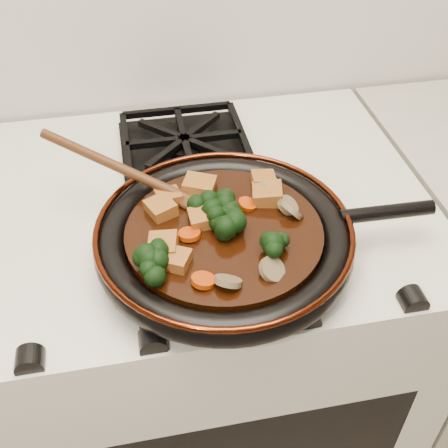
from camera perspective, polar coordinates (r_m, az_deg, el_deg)
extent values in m
cube|color=beige|center=(1.26, -2.09, -13.30)|extent=(0.76, 0.60, 0.90)
cylinder|color=black|center=(0.80, 0.00, -1.98)|extent=(0.34, 0.34, 0.01)
torus|color=black|center=(0.79, 0.00, -1.51)|extent=(0.36, 0.36, 0.04)
torus|color=#451809|center=(0.78, 0.00, -0.38)|extent=(0.36, 0.36, 0.01)
cylinder|color=black|center=(0.84, 16.20, 1.17)|extent=(0.14, 0.03, 0.02)
cylinder|color=black|center=(0.79, 0.00, -1.14)|extent=(0.28, 0.28, 0.02)
cube|color=brown|center=(0.75, -6.19, -2.31)|extent=(0.05, 0.05, 0.03)
cube|color=brown|center=(0.79, -2.04, 0.57)|extent=(0.04, 0.04, 0.03)
cube|color=brown|center=(0.83, 4.46, 2.97)|extent=(0.05, 0.05, 0.03)
cube|color=brown|center=(0.86, 4.02, 4.42)|extent=(0.04, 0.04, 0.03)
cube|color=brown|center=(0.73, -4.88, -3.68)|extent=(0.05, 0.05, 0.02)
cube|color=brown|center=(0.84, -2.54, 3.78)|extent=(0.06, 0.06, 0.03)
cube|color=brown|center=(0.83, -5.66, 2.65)|extent=(0.04, 0.04, 0.02)
cube|color=brown|center=(0.81, -6.42, 1.56)|extent=(0.05, 0.05, 0.03)
cylinder|color=#A73104|center=(0.84, 3.98, 3.15)|extent=(0.03, 0.03, 0.02)
cylinder|color=#A73104|center=(0.81, 2.36, 2.01)|extent=(0.03, 0.03, 0.02)
cylinder|color=#A73104|center=(0.77, -3.54, -1.06)|extent=(0.03, 0.03, 0.01)
cylinder|color=#A73104|center=(0.81, -2.36, 1.47)|extent=(0.03, 0.03, 0.01)
cylinder|color=#A73104|center=(0.71, -2.12, -5.74)|extent=(0.03, 0.03, 0.02)
cylinder|color=brown|center=(0.72, 4.91, -4.60)|extent=(0.05, 0.05, 0.03)
cylinder|color=brown|center=(0.84, 4.33, 3.47)|extent=(0.04, 0.04, 0.03)
cylinder|color=brown|center=(0.81, 6.52, 1.87)|extent=(0.04, 0.04, 0.02)
cylinder|color=brown|center=(0.81, 6.90, 1.36)|extent=(0.04, 0.05, 0.03)
cylinder|color=brown|center=(0.70, 0.41, -5.82)|extent=(0.05, 0.05, 0.03)
ellipsoid|color=#45240E|center=(0.82, -3.17, 2.36)|extent=(0.07, 0.06, 0.02)
cylinder|color=#45240E|center=(0.85, -10.85, 5.77)|extent=(0.02, 0.02, 0.25)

